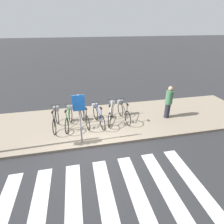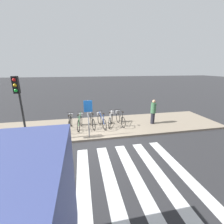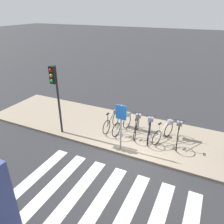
{
  "view_description": "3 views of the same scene",
  "coord_description": "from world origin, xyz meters",
  "px_view_note": "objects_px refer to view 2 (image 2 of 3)",
  "views": [
    {
      "loc": [
        -0.51,
        -5.46,
        4.37
      ],
      "look_at": [
        0.87,
        1.07,
        0.94
      ],
      "focal_mm": 28.0,
      "sensor_mm": 36.0,
      "label": 1
    },
    {
      "loc": [
        -0.78,
        -7.19,
        3.73
      ],
      "look_at": [
        0.96,
        1.33,
        1.15
      ],
      "focal_mm": 24.0,
      "sensor_mm": 36.0,
      "label": 2
    },
    {
      "loc": [
        2.47,
        -6.82,
        5.59
      ],
      "look_at": [
        -1.37,
        1.26,
        1.25
      ],
      "focal_mm": 35.0,
      "sensor_mm": 36.0,
      "label": 3
    }
  ],
  "objects_px": {
    "sign_post": "(88,113)",
    "parked_bicycle_2": "(91,120)",
    "parked_bicycle_3": "(101,120)",
    "parked_bicycle_4": "(111,119)",
    "traffic_light": "(19,97)",
    "parked_bicycle_1": "(80,121)",
    "parked_bicycle_0": "(70,122)",
    "pedestrian": "(153,111)",
    "parked_bicycle_5": "(120,118)"
  },
  "relations": [
    {
      "from": "sign_post",
      "to": "parked_bicycle_2",
      "type": "bearing_deg",
      "value": 81.9
    },
    {
      "from": "parked_bicycle_3",
      "to": "parked_bicycle_4",
      "type": "distance_m",
      "value": 0.66
    },
    {
      "from": "parked_bicycle_4",
      "to": "traffic_light",
      "type": "xyz_separation_m",
      "value": [
        -4.58,
        -1.54,
        1.91
      ]
    },
    {
      "from": "sign_post",
      "to": "traffic_light",
      "type": "bearing_deg",
      "value": -179.0
    },
    {
      "from": "parked_bicycle_1",
      "to": "parked_bicycle_0",
      "type": "bearing_deg",
      "value": 177.1
    },
    {
      "from": "traffic_light",
      "to": "pedestrian",
      "type": "bearing_deg",
      "value": 9.94
    },
    {
      "from": "traffic_light",
      "to": "parked_bicycle_5",
      "type": "bearing_deg",
      "value": 16.68
    },
    {
      "from": "parked_bicycle_3",
      "to": "parked_bicycle_0",
      "type": "bearing_deg",
      "value": 178.3
    },
    {
      "from": "parked_bicycle_0",
      "to": "parked_bicycle_2",
      "type": "distance_m",
      "value": 1.26
    },
    {
      "from": "parked_bicycle_5",
      "to": "pedestrian",
      "type": "height_order",
      "value": "pedestrian"
    },
    {
      "from": "traffic_light",
      "to": "parked_bicycle_1",
      "type": "bearing_deg",
      "value": 28.75
    },
    {
      "from": "parked_bicycle_2",
      "to": "parked_bicycle_5",
      "type": "bearing_deg",
      "value": 1.59
    },
    {
      "from": "pedestrian",
      "to": "parked_bicycle_3",
      "type": "bearing_deg",
      "value": 178.04
    },
    {
      "from": "parked_bicycle_2",
      "to": "parked_bicycle_5",
      "type": "relative_size",
      "value": 0.99
    },
    {
      "from": "parked_bicycle_2",
      "to": "parked_bicycle_5",
      "type": "height_order",
      "value": "same"
    },
    {
      "from": "parked_bicycle_1",
      "to": "sign_post",
      "type": "xyz_separation_m",
      "value": [
        0.48,
        -1.38,
        0.94
      ]
    },
    {
      "from": "traffic_light",
      "to": "sign_post",
      "type": "relative_size",
      "value": 1.61
    },
    {
      "from": "parked_bicycle_3",
      "to": "sign_post",
      "type": "distance_m",
      "value": 1.85
    },
    {
      "from": "parked_bicycle_3",
      "to": "parked_bicycle_1",
      "type": "bearing_deg",
      "value": 178.83
    },
    {
      "from": "traffic_light",
      "to": "parked_bicycle_2",
      "type": "bearing_deg",
      "value": 24.44
    },
    {
      "from": "parked_bicycle_2",
      "to": "pedestrian",
      "type": "bearing_deg",
      "value": -2.95
    },
    {
      "from": "parked_bicycle_4",
      "to": "pedestrian",
      "type": "distance_m",
      "value": 2.83
    },
    {
      "from": "parked_bicycle_1",
      "to": "parked_bicycle_3",
      "type": "xyz_separation_m",
      "value": [
        1.32,
        -0.03,
        0.0
      ]
    },
    {
      "from": "parked_bicycle_4",
      "to": "parked_bicycle_0",
      "type": "bearing_deg",
      "value": -178.23
    },
    {
      "from": "pedestrian",
      "to": "sign_post",
      "type": "relative_size",
      "value": 0.8
    },
    {
      "from": "parked_bicycle_3",
      "to": "parked_bicycle_5",
      "type": "relative_size",
      "value": 0.99
    },
    {
      "from": "parked_bicycle_1",
      "to": "parked_bicycle_4",
      "type": "bearing_deg",
      "value": 3.14
    },
    {
      "from": "parked_bicycle_2",
      "to": "parked_bicycle_4",
      "type": "distance_m",
      "value": 1.28
    },
    {
      "from": "parked_bicycle_4",
      "to": "parked_bicycle_1",
      "type": "bearing_deg",
      "value": -176.86
    },
    {
      "from": "parked_bicycle_0",
      "to": "traffic_light",
      "type": "height_order",
      "value": "traffic_light"
    },
    {
      "from": "parked_bicycle_0",
      "to": "parked_bicycle_3",
      "type": "bearing_deg",
      "value": -1.7
    },
    {
      "from": "parked_bicycle_4",
      "to": "sign_post",
      "type": "bearing_deg",
      "value": -134.85
    },
    {
      "from": "parked_bicycle_3",
      "to": "traffic_light",
      "type": "xyz_separation_m",
      "value": [
        -3.94,
        -1.41,
        1.91
      ]
    },
    {
      "from": "parked_bicycle_5",
      "to": "parked_bicycle_1",
      "type": "bearing_deg",
      "value": -177.39
    },
    {
      "from": "traffic_light",
      "to": "sign_post",
      "type": "distance_m",
      "value": 3.25
    },
    {
      "from": "parked_bicycle_4",
      "to": "sign_post",
      "type": "height_order",
      "value": "sign_post"
    },
    {
      "from": "parked_bicycle_0",
      "to": "traffic_light",
      "type": "relative_size",
      "value": 0.5
    },
    {
      "from": "parked_bicycle_2",
      "to": "sign_post",
      "type": "bearing_deg",
      "value": -98.1
    },
    {
      "from": "pedestrian",
      "to": "sign_post",
      "type": "height_order",
      "value": "sign_post"
    },
    {
      "from": "parked_bicycle_3",
      "to": "sign_post",
      "type": "bearing_deg",
      "value": -121.73
    },
    {
      "from": "parked_bicycle_5",
      "to": "sign_post",
      "type": "distance_m",
      "value": 2.74
    },
    {
      "from": "parked_bicycle_1",
      "to": "parked_bicycle_3",
      "type": "relative_size",
      "value": 1.0
    },
    {
      "from": "parked_bicycle_4",
      "to": "parked_bicycle_2",
      "type": "bearing_deg",
      "value": -178.08
    },
    {
      "from": "parked_bicycle_0",
      "to": "sign_post",
      "type": "bearing_deg",
      "value": -53.22
    },
    {
      "from": "parked_bicycle_0",
      "to": "parked_bicycle_2",
      "type": "height_order",
      "value": "same"
    },
    {
      "from": "parked_bicycle_0",
      "to": "parked_bicycle_4",
      "type": "distance_m",
      "value": 2.54
    },
    {
      "from": "parked_bicycle_3",
      "to": "sign_post",
      "type": "height_order",
      "value": "sign_post"
    },
    {
      "from": "parked_bicycle_0",
      "to": "parked_bicycle_5",
      "type": "distance_m",
      "value": 3.14
    },
    {
      "from": "parked_bicycle_3",
      "to": "parked_bicycle_4",
      "type": "height_order",
      "value": "same"
    },
    {
      "from": "pedestrian",
      "to": "parked_bicycle_5",
      "type": "bearing_deg",
      "value": 173.18
    }
  ]
}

